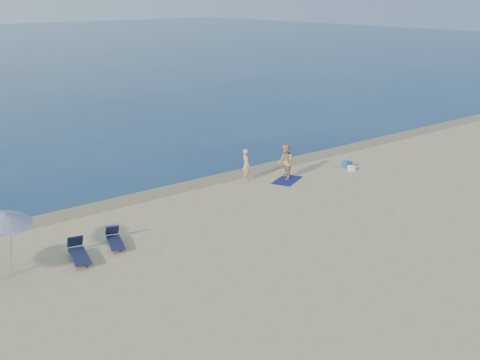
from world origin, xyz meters
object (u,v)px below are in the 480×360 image
Objects in this scene: person_left at (246,165)px; umbrella_near at (5,218)px; person_right at (286,162)px; blue_cooler at (347,165)px.

umbrella_near reaches higher than person_left.
person_left is 0.92× the size of person_right.
umbrella_near reaches higher than person_right.
person_right is at bearing 171.35° from blue_cooler.
person_right reaches higher than person_left.
person_left is 5.97m from blue_cooler.
blue_cooler is (3.97, -0.62, -0.72)m from person_right.
person_left is at bearing -93.12° from person_right.
blue_cooler is at bearing -86.51° from person_left.
umbrella_near is (-12.74, -2.94, 1.15)m from person_left.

